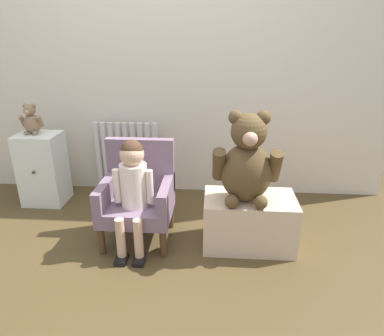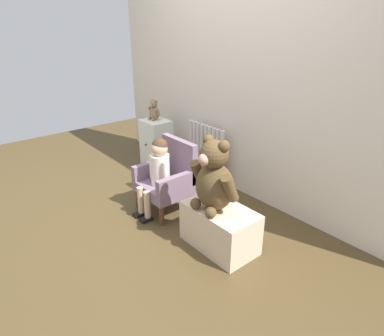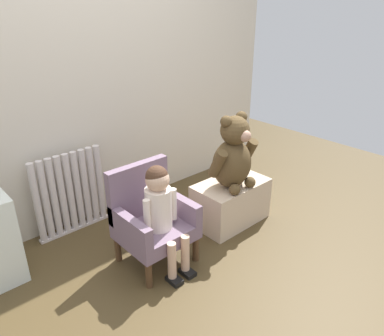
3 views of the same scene
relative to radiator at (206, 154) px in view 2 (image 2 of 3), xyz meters
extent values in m
plane|color=#49391F|center=(0.27, -1.11, -0.31)|extent=(6.00, 6.00, 0.00)
cube|color=beige|center=(0.27, 0.12, 0.89)|extent=(3.80, 0.05, 2.40)
cylinder|color=silver|center=(-0.25, 0.00, 0.01)|extent=(0.05, 0.05, 0.61)
cylinder|color=silver|center=(-0.19, 0.00, 0.01)|extent=(0.05, 0.05, 0.61)
cylinder|color=silver|center=(-0.12, 0.00, 0.01)|extent=(0.05, 0.05, 0.61)
cylinder|color=silver|center=(-0.06, 0.00, 0.01)|extent=(0.05, 0.05, 0.61)
cylinder|color=silver|center=(0.00, 0.00, 0.01)|extent=(0.05, 0.05, 0.61)
cylinder|color=silver|center=(0.06, 0.00, 0.01)|extent=(0.05, 0.05, 0.61)
cylinder|color=silver|center=(0.12, 0.00, 0.01)|extent=(0.05, 0.05, 0.61)
cylinder|color=silver|center=(0.19, 0.00, 0.01)|extent=(0.05, 0.05, 0.61)
cylinder|color=silver|center=(0.25, 0.00, 0.01)|extent=(0.05, 0.05, 0.61)
cube|color=silver|center=(0.00, 0.00, -0.30)|extent=(0.56, 0.05, 0.02)
cube|color=silver|center=(-0.64, -0.21, -0.02)|extent=(0.32, 0.27, 0.58)
sphere|color=#4C3823|center=(-0.64, -0.36, 0.01)|extent=(0.02, 0.02, 0.02)
cube|color=slate|center=(0.24, -0.73, -0.08)|extent=(0.46, 0.42, 0.10)
cube|color=slate|center=(0.24, -0.55, 0.16)|extent=(0.46, 0.06, 0.38)
cube|color=slate|center=(0.05, -0.73, 0.04)|extent=(0.06, 0.42, 0.14)
cube|color=slate|center=(0.44, -0.73, 0.04)|extent=(0.06, 0.42, 0.14)
cylinder|color=#4C331E|center=(0.05, -0.90, -0.22)|extent=(0.04, 0.04, 0.19)
cylinder|color=#4C331E|center=(0.44, -0.90, -0.22)|extent=(0.04, 0.04, 0.19)
cylinder|color=#4C331E|center=(0.05, -0.55, -0.22)|extent=(0.04, 0.04, 0.19)
cylinder|color=#4C331E|center=(0.44, -0.55, -0.22)|extent=(0.04, 0.04, 0.19)
cylinder|color=#F1E0D1|center=(0.24, -0.77, 0.11)|extent=(0.17, 0.17, 0.28)
sphere|color=#D8AD8E|center=(0.24, -0.77, 0.32)|extent=(0.15, 0.15, 0.15)
sphere|color=#472D1E|center=(0.24, -0.76, 0.33)|extent=(0.14, 0.14, 0.14)
cylinder|color=#D8AD8E|center=(0.19, -0.96, -0.16)|extent=(0.06, 0.06, 0.26)
cube|color=black|center=(0.19, -0.98, -0.30)|extent=(0.07, 0.11, 0.03)
cylinder|color=#D8AD8E|center=(0.30, -0.96, -0.16)|extent=(0.06, 0.06, 0.26)
cube|color=black|center=(0.30, -0.98, -0.30)|extent=(0.07, 0.11, 0.03)
cylinder|color=#F1E0D1|center=(0.14, -0.79, 0.11)|extent=(0.04, 0.04, 0.22)
cylinder|color=#F1E0D1|center=(0.35, -0.79, 0.11)|extent=(0.04, 0.04, 0.22)
cube|color=beige|center=(0.98, -0.72, -0.14)|extent=(0.58, 0.35, 0.34)
ellipsoid|color=brown|center=(0.94, -0.75, 0.21)|extent=(0.31, 0.27, 0.37)
sphere|color=brown|center=(0.94, -0.77, 0.47)|extent=(0.21, 0.21, 0.21)
sphere|color=tan|center=(0.94, -0.86, 0.46)|extent=(0.08, 0.08, 0.08)
sphere|color=brown|center=(0.86, -0.75, 0.55)|extent=(0.08, 0.08, 0.08)
sphere|color=brown|center=(1.02, -0.75, 0.55)|extent=(0.08, 0.08, 0.08)
cylinder|color=brown|center=(0.77, -0.77, 0.27)|extent=(0.08, 0.16, 0.22)
cylinder|color=brown|center=(1.11, -0.77, 0.27)|extent=(0.08, 0.16, 0.22)
sphere|color=brown|center=(0.86, -0.87, 0.07)|extent=(0.08, 0.08, 0.08)
sphere|color=brown|center=(1.03, -0.87, 0.07)|extent=(0.08, 0.08, 0.08)
ellipsoid|color=#856B4D|center=(-0.67, -0.20, 0.35)|extent=(0.13, 0.11, 0.15)
sphere|color=#856B4D|center=(-0.67, -0.21, 0.46)|extent=(0.09, 0.09, 0.09)
sphere|color=tan|center=(-0.67, -0.25, 0.45)|extent=(0.04, 0.04, 0.04)
sphere|color=#856B4D|center=(-0.71, -0.20, 0.49)|extent=(0.04, 0.04, 0.04)
sphere|color=#856B4D|center=(-0.64, -0.20, 0.49)|extent=(0.04, 0.04, 0.04)
cylinder|color=#856B4D|center=(-0.74, -0.21, 0.37)|extent=(0.03, 0.07, 0.09)
cylinder|color=#856B4D|center=(-0.60, -0.21, 0.37)|extent=(0.03, 0.07, 0.09)
sphere|color=#856B4D|center=(-0.71, -0.25, 0.29)|extent=(0.04, 0.04, 0.04)
sphere|color=#856B4D|center=(-0.64, -0.25, 0.29)|extent=(0.04, 0.04, 0.04)
camera|label=1|loc=(0.75, -2.70, 1.00)|focal=32.00mm
camera|label=2|loc=(2.58, -2.33, 1.37)|focal=32.00mm
camera|label=3|loc=(-0.97, -2.43, 1.34)|focal=35.00mm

